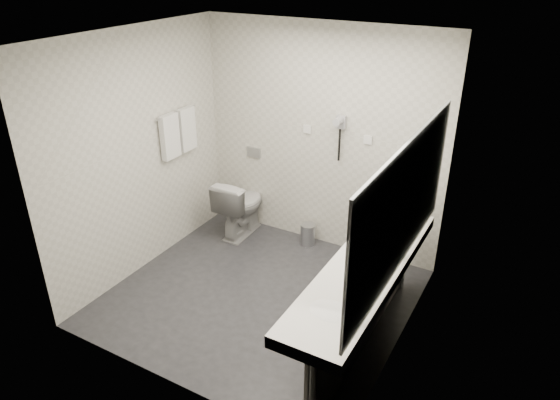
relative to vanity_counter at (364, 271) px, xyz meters
The scene contains 30 objects.
floor 1.39m from the vanity_counter, 169.92° to the left, with size 2.80×2.80×0.00m, color #26262A.
ceiling 2.05m from the vanity_counter, 169.92° to the left, with size 2.80×2.80×0.00m, color silver.
wall_back 1.93m from the vanity_counter, 126.87° to the left, with size 2.80×2.80×0.00m, color beige.
wall_front 1.64m from the vanity_counter, 135.64° to the right, with size 2.80×2.80×0.00m, color beige.
wall_left 2.57m from the vanity_counter, behind, with size 2.60×2.60×0.00m, color beige.
wall_right 0.56m from the vanity_counter, 36.03° to the left, with size 2.60×2.60×0.00m, color beige.
vanity_counter is the anchor object (origin of this frame).
vanity_panel 0.43m from the vanity_counter, ahead, with size 0.03×2.15×0.75m, color gray.
vanity_post_far 1.12m from the vanity_counter, 86.97° to the left, with size 0.06×0.06×0.75m, color silver.
mirror 0.70m from the vanity_counter, ahead, with size 0.02×2.20×1.05m, color #B2BCC6.
basin_near 0.65m from the vanity_counter, 90.00° to the right, with size 0.40×0.31×0.05m, color silver.
basin_far 0.65m from the vanity_counter, 90.00° to the left, with size 0.40×0.31×0.05m, color silver.
faucet_near 0.69m from the vanity_counter, 73.30° to the right, with size 0.04×0.04×0.15m, color silver.
faucet_far 0.69m from the vanity_counter, 73.30° to the left, with size 0.04×0.04×0.15m, color silver.
soap_bottle_a 0.11m from the vanity_counter, ahead, with size 0.05×0.05×0.11m, color silver.
soap_bottle_b 0.22m from the vanity_counter, 98.00° to the left, with size 0.08×0.08×0.10m, color silver.
glass_left 0.34m from the vanity_counter, 74.43° to the left, with size 0.06×0.06×0.11m, color silver.
glass_right 0.35m from the vanity_counter, 51.25° to the left, with size 0.06×0.06×0.12m, color silver.
toilet 2.36m from the vanity_counter, 149.09° to the left, with size 0.41×0.72×0.73m, color silver.
flush_plate 2.48m from the vanity_counter, 143.06° to the left, with size 0.18×0.02×0.12m, color #B2B5BA.
pedal_bin 1.90m from the vanity_counter, 130.82° to the left, with size 0.17×0.17×0.24m, color #B2B5BA.
bin_lid 1.86m from the vanity_counter, 130.82° to the left, with size 0.17×0.17×0.01m, color #B2B5BA.
towel_rail 2.69m from the vanity_counter, 163.14° to the left, with size 0.02×0.02×0.62m, color silver.
towel_near 2.59m from the vanity_counter, 166.10° to the left, with size 0.07×0.24×0.48m, color silver.
towel_far 2.67m from the vanity_counter, 160.15° to the left, with size 0.07×0.24×0.48m, color silver.
dryer_cradle 1.85m from the vanity_counter, 120.76° to the left, with size 0.10×0.04×0.14m, color #9C9BA1.
dryer_barrel 1.81m from the vanity_counter, 122.01° to the left, with size 0.08×0.08×0.14m, color #9C9BA1.
dryer_cord 1.76m from the vanity_counter, 121.02° to the left, with size 0.02×0.02×0.35m, color black.
switch_plate_a 2.04m from the vanity_counter, 130.59° to the left, with size 0.09×0.02×0.09m, color silver.
switch_plate_b 1.69m from the vanity_counter, 111.13° to the left, with size 0.09×0.02×0.09m, color silver.
Camera 1 is at (2.22, -3.53, 3.14)m, focal length 32.93 mm.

